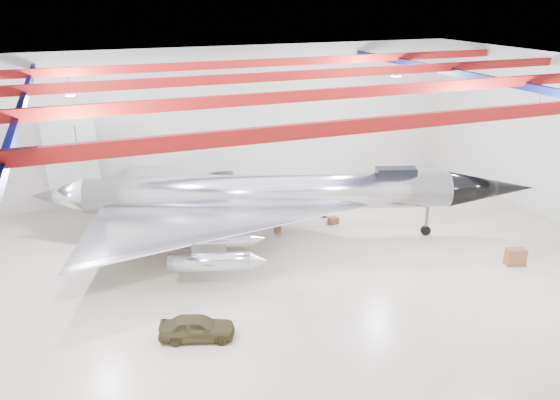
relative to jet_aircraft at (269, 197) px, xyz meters
name	(u,v)px	position (x,y,z in m)	size (l,w,h in m)	color
floor	(287,274)	(-0.67, -4.76, -2.79)	(40.00, 40.00, 0.00)	#B9AA93
wall_back	(215,121)	(-0.67, 10.24, 2.71)	(40.00, 40.00, 0.00)	silver
ceiling	(288,73)	(-0.67, -4.76, 8.21)	(40.00, 40.00, 0.00)	#0A0F38
ceiling_structure	(288,87)	(-0.67, -4.76, 7.53)	(39.50, 29.50, 1.08)	maroon
jet_aircraft	(269,197)	(0.00, 0.00, 0.00)	(30.34, 22.47, 8.52)	silver
jeep	(197,327)	(-6.68, -8.96, -2.22)	(1.36, 3.38, 1.15)	#3B341D
desk	(516,257)	(11.91, -8.48, -2.29)	(1.11, 0.56, 1.02)	brown
crate_ply	(198,242)	(-4.41, 0.65, -2.60)	(0.54, 0.43, 0.38)	olive
toolbox_red	(252,215)	(0.12, 3.77, -2.63)	(0.48, 0.38, 0.33)	#9C140F
engine_drum	(243,240)	(-1.79, -0.07, -2.58)	(0.48, 0.48, 0.43)	#59595B
parts_bin	(333,220)	(4.88, 0.70, -2.57)	(0.63, 0.51, 0.44)	olive
crate_small	(114,248)	(-9.35, 1.86, -2.68)	(0.33, 0.26, 0.23)	#59595B
tool_chest	(324,214)	(4.80, 1.95, -2.60)	(0.43, 0.43, 0.39)	#9C140F
oil_barrel	(277,229)	(0.88, 0.83, -2.63)	(0.47, 0.38, 0.33)	olive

